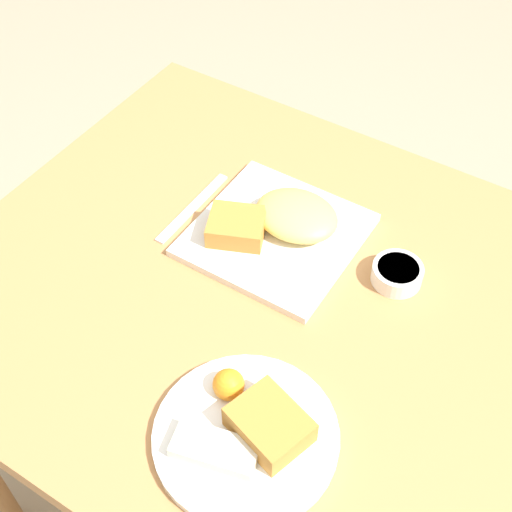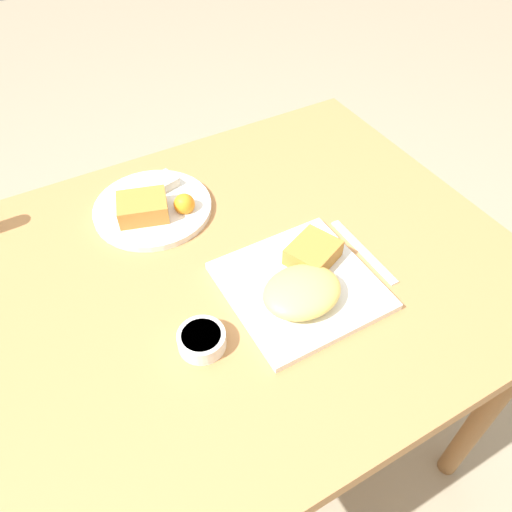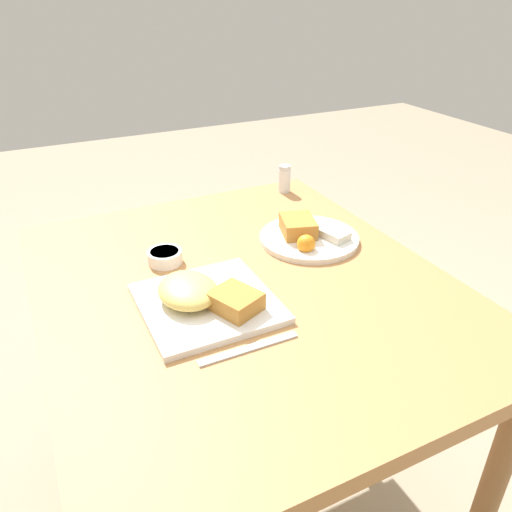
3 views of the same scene
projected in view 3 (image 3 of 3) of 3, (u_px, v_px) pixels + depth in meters
ground_plane at (247, 505)px, 1.44m from camera, size 8.00×8.00×0.00m
dining_table at (245, 317)px, 1.12m from camera, size 1.00×0.84×0.76m
plate_square_near at (204, 298)px, 0.98m from camera, size 0.26×0.26×0.06m
plate_oval_far at (308, 235)px, 1.23m from camera, size 0.25×0.25×0.05m
sauce_ramekin at (165, 256)px, 1.14m from camera, size 0.08×0.08×0.03m
salt_shaker at (284, 180)px, 1.51m from camera, size 0.04×0.04×0.08m
butter_knife at (249, 348)px, 0.88m from camera, size 0.02×0.19×0.00m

